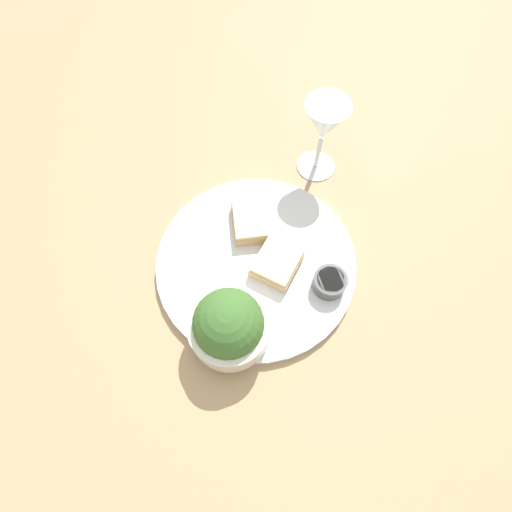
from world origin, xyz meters
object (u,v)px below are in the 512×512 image
(salad_bowl, at_px, (229,325))
(cheese_toast_near, at_px, (252,221))
(sauce_ramekin, at_px, (330,282))
(cheese_toast_far, at_px, (277,263))
(wine_glass, at_px, (324,125))

(salad_bowl, relative_size, cheese_toast_near, 1.35)
(sauce_ramekin, distance_m, cheese_toast_near, 0.16)
(cheese_toast_far, xyz_separation_m, wine_glass, (-0.21, 0.06, 0.08))
(cheese_toast_near, xyz_separation_m, wine_glass, (-0.14, 0.11, 0.08))
(cheese_toast_near, bearing_deg, salad_bowl, -4.51)
(salad_bowl, bearing_deg, sauce_ramekin, 121.35)
(cheese_toast_near, relative_size, cheese_toast_far, 0.96)
(salad_bowl, distance_m, sauce_ramekin, 0.17)
(salad_bowl, bearing_deg, cheese_toast_near, 175.49)
(salad_bowl, relative_size, sauce_ramekin, 2.28)
(salad_bowl, xyz_separation_m, sauce_ramekin, (-0.09, 0.14, -0.02))
(sauce_ramekin, relative_size, wine_glass, 0.35)
(sauce_ramekin, height_order, wine_glass, wine_glass)
(cheese_toast_near, relative_size, wine_glass, 0.59)
(cheese_toast_far, distance_m, wine_glass, 0.24)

